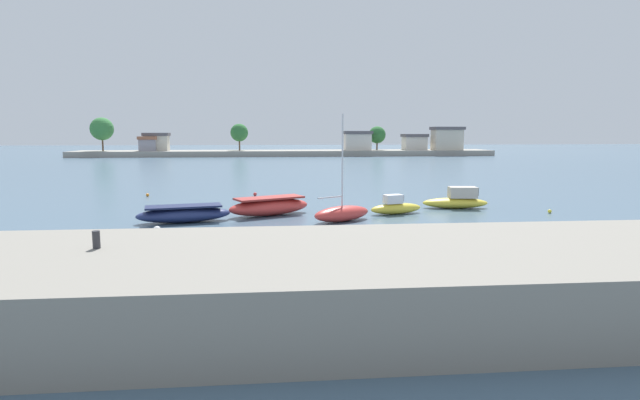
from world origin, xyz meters
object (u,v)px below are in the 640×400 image
(moored_boat_3, at_px, (396,207))
(moored_boat_2, at_px, (342,213))
(moored_boat_4, at_px, (457,200))
(mooring_buoy_0, at_px, (148,195))
(mooring_buoy_3, at_px, (550,211))
(mooring_buoy_2, at_px, (255,194))
(moored_boat_0, at_px, (184,214))
(mooring_bollard, at_px, (96,240))
(moored_boat_1, at_px, (269,206))
(mooring_buoy_1, at_px, (157,230))

(moored_boat_3, bearing_deg, moored_boat_2, -164.12)
(moored_boat_2, xyz_separation_m, moored_boat_4, (8.93, 4.53, 0.06))
(moored_boat_4, bearing_deg, mooring_buoy_0, 165.94)
(moored_boat_3, height_order, mooring_buoy_0, moored_boat_3)
(moored_boat_2, relative_size, moored_boat_3, 1.69)
(mooring_buoy_3, bearing_deg, mooring_buoy_2, 150.65)
(moored_boat_4, bearing_deg, moored_boat_0, -161.41)
(mooring_bollard, height_order, moored_boat_3, mooring_bollard)
(moored_boat_1, bearing_deg, moored_boat_3, -27.45)
(moored_boat_3, bearing_deg, mooring_buoy_1, -175.56)
(moored_boat_2, distance_m, mooring_buoy_0, 19.93)
(mooring_buoy_1, bearing_deg, moored_boat_1, 42.60)
(moored_boat_4, bearing_deg, moored_boat_2, -146.61)
(moored_boat_1, bearing_deg, mooring_buoy_1, -162.92)
(mooring_buoy_0, bearing_deg, moored_boat_3, -30.50)
(moored_boat_1, xyz_separation_m, mooring_buoy_0, (-10.33, 10.72, -0.45))
(moored_boat_3, xyz_separation_m, mooring_buoy_1, (-14.32, -5.21, -0.26))
(moored_boat_3, relative_size, mooring_buoy_1, 9.49)
(moored_boat_0, xyz_separation_m, moored_boat_2, (9.54, -0.57, 0.01))
(moored_boat_2, bearing_deg, mooring_buoy_3, -23.74)
(moored_boat_0, bearing_deg, moored_boat_1, 9.68)
(mooring_buoy_1, relative_size, mooring_buoy_2, 1.35)
(moored_boat_0, relative_size, mooring_buoy_0, 21.53)
(mooring_buoy_0, height_order, mooring_buoy_1, mooring_buoy_1)
(mooring_buoy_2, bearing_deg, mooring_buoy_3, -29.35)
(moored_boat_2, height_order, mooring_buoy_1, moored_boat_2)
(mooring_buoy_1, xyz_separation_m, mooring_buoy_3, (24.72, 4.56, -0.08))
(moored_boat_0, height_order, mooring_buoy_2, moored_boat_0)
(moored_boat_3, height_order, mooring_buoy_2, moored_boat_3)
(moored_boat_3, bearing_deg, moored_boat_1, 162.50)
(moored_boat_1, height_order, moored_boat_4, moored_boat_4)
(mooring_bollard, xyz_separation_m, moored_boat_4, (18.21, 19.70, -1.73))
(moored_boat_0, relative_size, moored_boat_2, 0.89)
(moored_boat_4, distance_m, mooring_buoy_2, 16.91)
(moored_boat_3, distance_m, moored_boat_4, 5.43)
(moored_boat_3, relative_size, mooring_buoy_0, 14.26)
(moored_boat_4, bearing_deg, mooring_buoy_1, -152.70)
(mooring_buoy_2, xyz_separation_m, mooring_buoy_3, (20.02, -11.26, -0.02))
(mooring_buoy_0, bearing_deg, mooring_buoy_2, -2.45)
(mooring_bollard, distance_m, mooring_buoy_1, 12.59)
(moored_boat_4, bearing_deg, mooring_buoy_2, 156.36)
(mooring_buoy_1, bearing_deg, moored_boat_4, 20.79)
(mooring_buoy_0, bearing_deg, mooring_buoy_1, -74.96)
(moored_boat_3, xyz_separation_m, mooring_buoy_0, (-18.68, 11.00, -0.32))
(moored_boat_2, height_order, mooring_buoy_2, moored_boat_2)
(mooring_bollard, distance_m, mooring_buoy_3, 29.14)
(mooring_bollard, bearing_deg, mooring_buoy_0, 100.81)
(moored_boat_0, height_order, mooring_buoy_0, moored_boat_0)
(moored_boat_0, xyz_separation_m, mooring_buoy_0, (-5.21, 12.83, -0.36))
(moored_boat_4, distance_m, mooring_buoy_0, 25.29)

